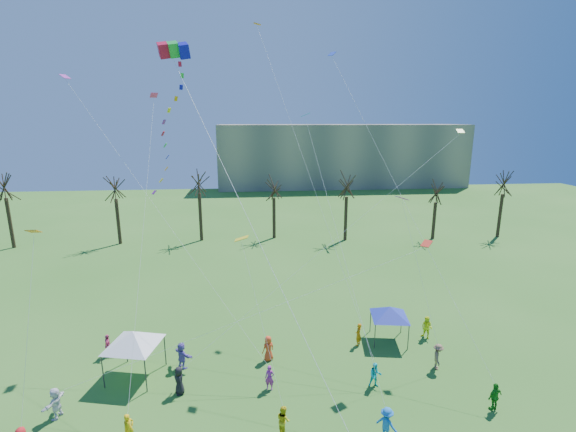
{
  "coord_description": "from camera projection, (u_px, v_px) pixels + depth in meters",
  "views": [
    {
      "loc": [
        -0.7,
        -16.39,
        16.18
      ],
      "look_at": [
        1.34,
        5.0,
        11.0
      ],
      "focal_mm": 25.0,
      "sensor_mm": 36.0,
      "label": 1
    }
  ],
  "objects": [
    {
      "name": "canopy_tent_white",
      "position": [
        133.0,
        338.0,
        25.35
      ],
      "size": [
        4.17,
        4.17,
        3.2
      ],
      "color": "#3F3F44",
      "rests_on": "ground"
    },
    {
      "name": "big_box_kite",
      "position": [
        174.0,
        131.0,
        23.88
      ],
      "size": [
        5.6,
        8.13,
        24.15
      ],
      "color": "red",
      "rests_on": "ground"
    },
    {
      "name": "bare_tree_row",
      "position": [
        253.0,
        192.0,
        53.25
      ],
      "size": [
        71.06,
        7.75,
        10.24
      ],
      "color": "black",
      "rests_on": "ground"
    },
    {
      "name": "festival_crowd",
      "position": [
        267.0,
        377.0,
        24.44
      ],
      "size": [
        25.89,
        10.53,
        1.83
      ],
      "color": "red",
      "rests_on": "ground"
    },
    {
      "name": "distant_building",
      "position": [
        341.0,
        155.0,
        99.34
      ],
      "size": [
        60.0,
        14.0,
        15.0
      ],
      "primitive_type": "cube",
      "color": "gray",
      "rests_on": "ground"
    },
    {
      "name": "small_kites_aloft",
      "position": [
        265.0,
        158.0,
        27.01
      ],
      "size": [
        29.55,
        18.88,
        32.62
      ],
      "color": "orange",
      "rests_on": "ground"
    },
    {
      "name": "canopy_tent_blue",
      "position": [
        390.0,
        312.0,
        29.65
      ],
      "size": [
        3.61,
        3.61,
        2.75
      ],
      "color": "#3F3F44",
      "rests_on": "ground"
    }
  ]
}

